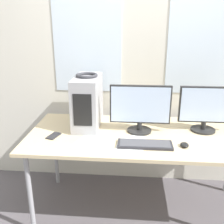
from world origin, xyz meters
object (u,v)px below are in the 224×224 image
Objects in this scene: keyboard at (145,144)px; pc_tower at (88,102)px; headphones at (87,75)px; cell_phone at (54,136)px; mouse at (185,145)px; monitor_right_near at (206,109)px; monitor_main at (140,108)px.

pc_tower is at bearing 142.94° from keyboard.
cell_phone is (-0.24, -0.28, -0.46)m from headphones.
mouse is (0.81, -0.37, -0.21)m from pc_tower.
mouse reaches higher than keyboard.
mouse is at bearing -24.80° from pc_tower.
headphones is 0.59m from cell_phone.
headphones is at bearing 90.00° from pc_tower.
mouse is (0.30, 0.01, 0.00)m from keyboard.
pc_tower reaches higher than mouse.
monitor_right_near is 0.64m from keyboard.
pc_tower is 0.48m from monitor_main.
keyboard is (0.04, -0.27, -0.20)m from monitor_main.
pc_tower is at bearing 64.69° from cell_phone.
monitor_main is at bearing -13.03° from pc_tower.
cell_phone is (-1.27, -0.23, -0.20)m from monitor_right_near.
pc_tower is 0.91m from mouse.
monitor_main is at bearing 142.10° from mouse.
headphones is 0.54m from monitor_main.
monitor_main reaches higher than keyboard.
headphones reaches higher than monitor_main.
monitor_main is 0.47m from mouse.
monitor_right_near is at bearing 56.67° from mouse.
mouse is at bearing -24.85° from headphones.
monitor_right_near is 1.30m from cell_phone.
headphones reaches higher than cell_phone.
pc_tower is 1.07× the size of monitor_right_near.
pc_tower is at bearing -90.00° from headphones.
monitor_right_near is at bearing -2.59° from pc_tower.
cell_phone is (-1.05, 0.10, -0.01)m from mouse.
keyboard is 0.30m from mouse.
headphones is 1.28× the size of cell_phone.
mouse is at bearing 1.78° from keyboard.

